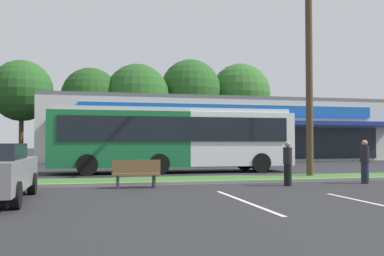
{
  "coord_description": "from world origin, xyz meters",
  "views": [
    {
      "loc": [
        -6.5,
        -2.89,
        1.53
      ],
      "look_at": [
        -1.6,
        18.1,
        2.25
      ],
      "focal_mm": 41.01,
      "sensor_mm": 36.0,
      "label": 1
    }
  ],
  "objects_px": {
    "utility_pole": "(306,39)",
    "pedestrian_by_pole": "(365,162)",
    "city_bus": "(174,138)",
    "car_4": "(221,154)",
    "bus_stop_bench": "(136,173)",
    "pedestrian_mid": "(288,163)"
  },
  "relations": [
    {
      "from": "utility_pole",
      "to": "pedestrian_by_pole",
      "type": "bearing_deg",
      "value": -70.52
    },
    {
      "from": "city_bus",
      "to": "car_4",
      "type": "xyz_separation_m",
      "value": [
        4.2,
        5.44,
        -0.99
      ]
    },
    {
      "from": "utility_pole",
      "to": "bus_stop_bench",
      "type": "height_order",
      "value": "utility_pole"
    },
    {
      "from": "bus_stop_bench",
      "to": "car_4",
      "type": "height_order",
      "value": "car_4"
    },
    {
      "from": "city_bus",
      "to": "pedestrian_mid",
      "type": "bearing_deg",
      "value": -70.96
    },
    {
      "from": "utility_pole",
      "to": "bus_stop_bench",
      "type": "relative_size",
      "value": 7.08
    },
    {
      "from": "city_bus",
      "to": "pedestrian_by_pole",
      "type": "height_order",
      "value": "city_bus"
    },
    {
      "from": "utility_pole",
      "to": "pedestrian_mid",
      "type": "bearing_deg",
      "value": -128.39
    },
    {
      "from": "pedestrian_by_pole",
      "to": "bus_stop_bench",
      "type": "bearing_deg",
      "value": -165.61
    },
    {
      "from": "pedestrian_by_pole",
      "to": "pedestrian_mid",
      "type": "xyz_separation_m",
      "value": [
        -3.21,
        -0.17,
        -0.03
      ]
    },
    {
      "from": "city_bus",
      "to": "utility_pole",
      "type": "bearing_deg",
      "value": -44.37
    },
    {
      "from": "pedestrian_mid",
      "to": "utility_pole",
      "type": "bearing_deg",
      "value": -178.18
    },
    {
      "from": "bus_stop_bench",
      "to": "pedestrian_mid",
      "type": "height_order",
      "value": "pedestrian_mid"
    },
    {
      "from": "city_bus",
      "to": "bus_stop_bench",
      "type": "bearing_deg",
      "value": -110.36
    },
    {
      "from": "utility_pole",
      "to": "city_bus",
      "type": "relative_size",
      "value": 0.92
    },
    {
      "from": "pedestrian_by_pole",
      "to": "car_4",
      "type": "bearing_deg",
      "value": 113.7
    },
    {
      "from": "utility_pole",
      "to": "car_4",
      "type": "distance_m",
      "value": 11.51
    },
    {
      "from": "car_4",
      "to": "utility_pole",
      "type": "bearing_deg",
      "value": -85.97
    },
    {
      "from": "pedestrian_mid",
      "to": "bus_stop_bench",
      "type": "bearing_deg",
      "value": -54.79
    },
    {
      "from": "pedestrian_by_pole",
      "to": "pedestrian_mid",
      "type": "relative_size",
      "value": 1.03
    },
    {
      "from": "bus_stop_bench",
      "to": "car_4",
      "type": "xyz_separation_m",
      "value": [
        6.84,
        12.61,
        0.27
      ]
    },
    {
      "from": "utility_pole",
      "to": "pedestrian_mid",
      "type": "distance_m",
      "value": 6.37
    }
  ]
}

